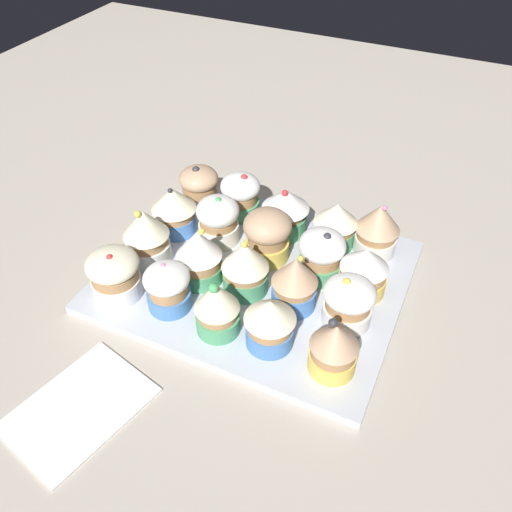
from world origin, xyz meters
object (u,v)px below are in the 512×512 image
(cupcake_14, at_px, (295,282))
(cupcake_17, at_px, (364,270))
(cupcake_7, at_px, (168,287))
(cupcake_13, at_px, (321,254))
(cupcake_5, at_px, (218,219))
(cupcake_6, at_px, (199,256))
(cupcake_10, at_px, (249,267))
(cupcake_3, at_px, (114,273))
(cupcake_18, at_px, (348,302))
(cupcake_11, at_px, (215,306))
(cupcake_15, at_px, (270,322))
(cupcake_19, at_px, (334,347))
(cupcake_12, at_px, (335,224))
(cupcake_1, at_px, (174,209))
(cupcake_8, at_px, (283,209))
(cupcake_2, at_px, (146,235))
(cupcake_16, at_px, (378,229))
(cupcake_9, at_px, (269,235))
(cupcake_0, at_px, (199,187))
(cupcake_4, at_px, (240,195))
(napkin, at_px, (79,407))
(baking_tray, at_px, (256,276))

(cupcake_14, height_order, cupcake_17, cupcake_14)
(cupcake_7, bearing_deg, cupcake_13, 131.40)
(cupcake_5, distance_m, cupcake_6, 0.08)
(cupcake_10, distance_m, cupcake_14, 0.06)
(cupcake_14, bearing_deg, cupcake_7, -64.52)
(cupcake_3, distance_m, cupcake_18, 0.29)
(cupcake_11, xyz_separation_m, cupcake_18, (-0.07, 0.14, -0.00))
(cupcake_10, relative_size, cupcake_15, 1.15)
(cupcake_10, bearing_deg, cupcake_6, -83.43)
(cupcake_15, bearing_deg, cupcake_19, 87.34)
(cupcake_12, bearing_deg, cupcake_1, -73.69)
(cupcake_7, relative_size, cupcake_13, 0.89)
(cupcake_7, relative_size, cupcake_19, 0.89)
(cupcake_17, bearing_deg, cupcake_8, -116.88)
(cupcake_3, distance_m, cupcake_11, 0.14)
(cupcake_2, bearing_deg, cupcake_7, 48.70)
(cupcake_3, bearing_deg, cupcake_5, 155.92)
(cupcake_19, bearing_deg, cupcake_10, -117.64)
(cupcake_10, xyz_separation_m, cupcake_16, (-0.14, 0.12, 0.00))
(cupcake_10, height_order, cupcake_15, cupcake_10)
(cupcake_9, xyz_separation_m, cupcake_16, (-0.07, 0.13, 0.00))
(cupcake_0, height_order, cupcake_19, cupcake_19)
(cupcake_4, relative_size, cupcake_9, 0.93)
(cupcake_5, height_order, cupcake_19, same)
(cupcake_17, xyz_separation_m, cupcake_19, (0.13, 0.01, 0.00))
(cupcake_17, bearing_deg, cupcake_13, -95.88)
(cupcake_1, bearing_deg, cupcake_19, 64.40)
(cupcake_5, height_order, napkin, cupcake_5)
(cupcake_16, height_order, cupcake_17, cupcake_16)
(cupcake_18, xyz_separation_m, cupcake_19, (0.07, 0.01, 0.00))
(cupcake_3, bearing_deg, cupcake_18, 105.58)
(cupcake_3, relative_size, cupcake_10, 0.88)
(cupcake_3, xyz_separation_m, cupcake_10, (-0.08, 0.15, 0.00))
(baking_tray, bearing_deg, cupcake_11, -1.77)
(cupcake_15, relative_size, napkin, 0.49)
(cupcake_13, bearing_deg, cupcake_0, -106.94)
(cupcake_11, xyz_separation_m, cupcake_19, (-0.00, 0.14, -0.00))
(cupcake_11, distance_m, cupcake_15, 0.07)
(cupcake_13, relative_size, cupcake_15, 1.06)
(cupcake_1, distance_m, cupcake_9, 0.14)
(cupcake_0, height_order, napkin, cupcake_0)
(cupcake_4, bearing_deg, cupcake_3, -17.41)
(cupcake_10, height_order, cupcake_16, cupcake_16)
(cupcake_3, xyz_separation_m, cupcake_18, (-0.08, 0.27, -0.00))
(cupcake_8, bearing_deg, cupcake_16, 94.48)
(cupcake_6, distance_m, cupcake_9, 0.10)
(cupcake_3, xyz_separation_m, cupcake_17, (-0.13, 0.28, -0.00))
(cupcake_17, bearing_deg, cupcake_1, -91.07)
(cupcake_2, distance_m, cupcake_12, 0.25)
(cupcake_4, distance_m, cupcake_6, 0.15)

